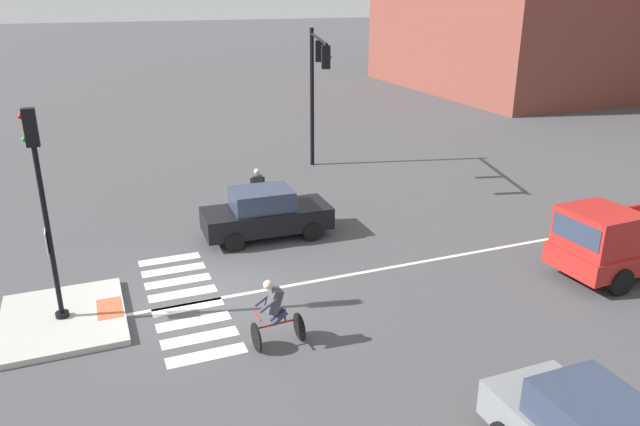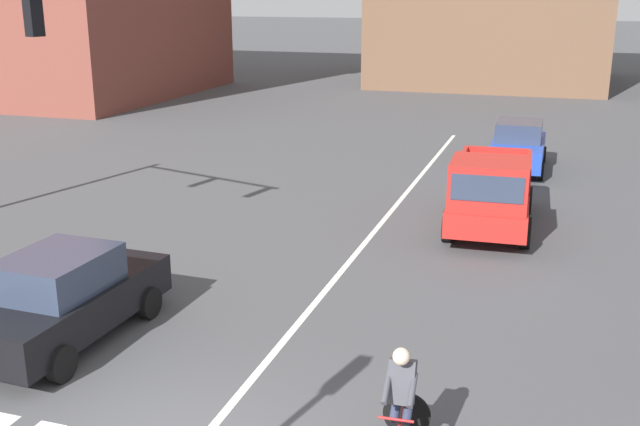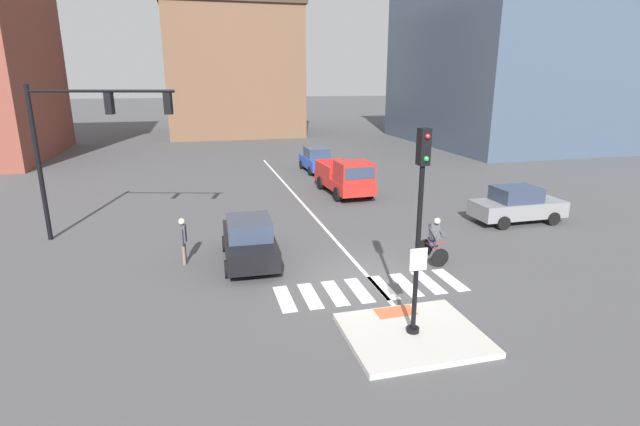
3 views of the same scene
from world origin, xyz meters
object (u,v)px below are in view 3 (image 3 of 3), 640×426
at_px(car_black_westbound_near, 249,240).
at_px(pickup_truck_red_eastbound_far, 347,178).
at_px(signal_pole, 420,215).
at_px(car_grey_cross_right, 517,205).
at_px(cyclist, 434,239).
at_px(traffic_light_mast, 81,133).
at_px(pedestrian_at_curb_left, 183,237).
at_px(car_blue_eastbound_distant, 317,160).

bearing_deg(car_black_westbound_near, pickup_truck_red_eastbound_far, 53.62).
relative_size(signal_pole, car_grey_cross_right, 1.24).
bearing_deg(pickup_truck_red_eastbound_far, cyclist, -90.41).
height_order(traffic_light_mast, pedestrian_at_curb_left, traffic_light_mast).
bearing_deg(signal_pole, car_blue_eastbound_distant, 81.85).
xyz_separation_m(signal_pole, cyclist, (2.90, 4.52, -2.34)).
bearing_deg(car_black_westbound_near, pedestrian_at_curb_left, 170.22).
bearing_deg(cyclist, car_grey_cross_right, 30.42).
distance_m(pickup_truck_red_eastbound_far, cyclist, 10.30).
height_order(traffic_light_mast, cyclist, traffic_light_mast).
height_order(pickup_truck_red_eastbound_far, cyclist, pickup_truck_red_eastbound_far).
distance_m(car_blue_eastbound_distant, cyclist, 17.57).
relative_size(signal_pole, cyclist, 3.03).
relative_size(pickup_truck_red_eastbound_far, cyclist, 3.08).
bearing_deg(car_black_westbound_near, car_grey_cross_right, 8.44).
bearing_deg(car_grey_cross_right, car_blue_eastbound_distant, 111.99).
relative_size(car_blue_eastbound_distant, cyclist, 2.45).
distance_m(traffic_light_mast, pedestrian_at_curb_left, 6.06).
xyz_separation_m(car_black_westbound_near, cyclist, (6.28, -1.68, 0.06)).
height_order(car_black_westbound_near, pickup_truck_red_eastbound_far, pickup_truck_red_eastbound_far).
height_order(signal_pole, cyclist, signal_pole).
distance_m(traffic_light_mast, car_black_westbound_near, 7.86).
xyz_separation_m(car_black_westbound_near, pickup_truck_red_eastbound_far, (6.35, 8.62, 0.17)).
bearing_deg(car_grey_cross_right, cyclist, -149.58).
bearing_deg(pickup_truck_red_eastbound_far, car_blue_eastbound_distant, 88.53).
xyz_separation_m(signal_pole, car_black_westbound_near, (-3.37, 6.20, -2.40)).
bearing_deg(car_grey_cross_right, pickup_truck_red_eastbound_far, 130.78).
relative_size(car_blue_eastbound_distant, car_black_westbound_near, 0.99).
bearing_deg(pickup_truck_red_eastbound_far, car_grey_cross_right, -49.22).
bearing_deg(cyclist, signal_pole, -122.69).
bearing_deg(signal_pole, cyclist, 57.31).
distance_m(car_blue_eastbound_distant, car_grey_cross_right, 15.18).
height_order(traffic_light_mast, car_blue_eastbound_distant, traffic_light_mast).
relative_size(traffic_light_mast, car_grey_cross_right, 1.48).
height_order(car_grey_cross_right, car_black_westbound_near, same).
xyz_separation_m(car_grey_cross_right, car_black_westbound_near, (-12.22, -1.81, 0.00)).
height_order(signal_pole, car_black_westbound_near, signal_pole).
distance_m(car_black_westbound_near, cyclist, 6.50).
height_order(car_grey_cross_right, cyclist, cyclist).
relative_size(traffic_light_mast, pedestrian_at_curb_left, 3.65).
xyz_separation_m(traffic_light_mast, car_grey_cross_right, (18.00, -2.22, -3.48)).
height_order(signal_pole, pickup_truck_red_eastbound_far, signal_pole).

